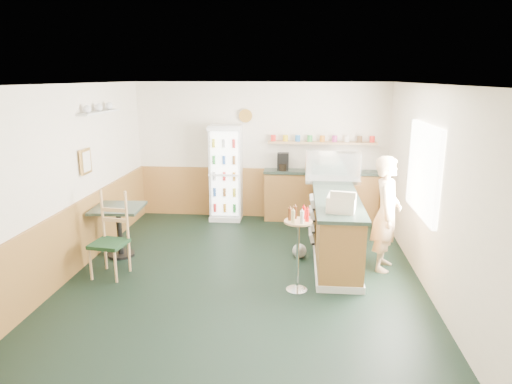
# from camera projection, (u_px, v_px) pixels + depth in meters

# --- Properties ---
(ground) EXTENTS (6.00, 6.00, 0.00)m
(ground) POSITION_uv_depth(u_px,v_px,m) (243.00, 277.00, 6.55)
(ground) COLOR black
(ground) RESTS_ON ground
(room_envelope) EXTENTS (5.04, 6.02, 2.72)m
(room_envelope) POSITION_uv_depth(u_px,v_px,m) (234.00, 163.00, 6.91)
(room_envelope) COLOR silver
(room_envelope) RESTS_ON ground
(service_counter) EXTENTS (0.68, 3.01, 1.01)m
(service_counter) POSITION_uv_depth(u_px,v_px,m) (334.00, 226.00, 7.35)
(service_counter) COLOR #A56835
(service_counter) RESTS_ON ground
(back_counter) EXTENTS (2.24, 0.42, 1.69)m
(back_counter) POSITION_uv_depth(u_px,v_px,m) (320.00, 194.00, 9.01)
(back_counter) COLOR #A56835
(back_counter) RESTS_ON ground
(drinks_fridge) EXTENTS (0.62, 0.53, 1.88)m
(drinks_fridge) POSITION_uv_depth(u_px,v_px,m) (226.00, 173.00, 9.03)
(drinks_fridge) COLOR white
(drinks_fridge) RESTS_ON ground
(display_case) EXTENTS (0.94, 0.49, 0.53)m
(display_case) POSITION_uv_depth(u_px,v_px,m) (333.00, 167.00, 7.90)
(display_case) COLOR silver
(display_case) RESTS_ON service_counter
(cash_register) EXTENTS (0.44, 0.45, 0.22)m
(cash_register) POSITION_uv_depth(u_px,v_px,m) (341.00, 203.00, 6.21)
(cash_register) COLOR beige
(cash_register) RESTS_ON service_counter
(shopkeeper) EXTENTS (0.54, 0.65, 1.70)m
(shopkeeper) POSITION_uv_depth(u_px,v_px,m) (386.00, 214.00, 6.65)
(shopkeeper) COLOR tan
(shopkeeper) RESTS_ON ground
(condiment_stand) EXTENTS (0.37, 0.37, 1.15)m
(condiment_stand) POSITION_uv_depth(u_px,v_px,m) (298.00, 239.00, 5.95)
(condiment_stand) COLOR silver
(condiment_stand) RESTS_ON ground
(newspaper_rack) EXTENTS (0.09, 0.46, 0.73)m
(newspaper_rack) POSITION_uv_depth(u_px,v_px,m) (312.00, 219.00, 7.26)
(newspaper_rack) COLOR black
(newspaper_rack) RESTS_ON ground
(cafe_table) EXTENTS (0.78, 0.78, 0.82)m
(cafe_table) POSITION_uv_depth(u_px,v_px,m) (119.00, 221.00, 7.19)
(cafe_table) COLOR black
(cafe_table) RESTS_ON ground
(cafe_chair) EXTENTS (0.51, 0.51, 1.22)m
(cafe_chair) POSITION_uv_depth(u_px,v_px,m) (111.00, 231.00, 6.54)
(cafe_chair) COLOR black
(cafe_chair) RESTS_ON ground
(dog_doorstop) EXTENTS (0.23, 0.29, 0.27)m
(dog_doorstop) POSITION_uv_depth(u_px,v_px,m) (299.00, 250.00, 7.20)
(dog_doorstop) COLOR #989893
(dog_doorstop) RESTS_ON ground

